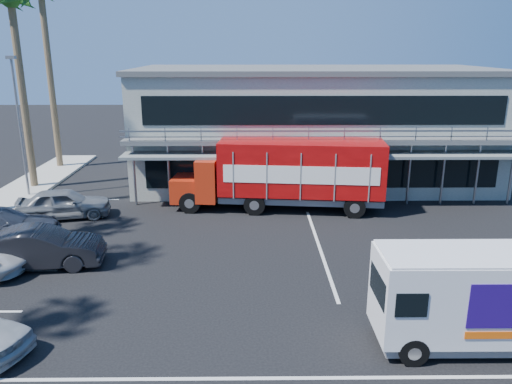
{
  "coord_description": "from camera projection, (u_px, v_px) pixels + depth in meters",
  "views": [
    {
      "loc": [
        -1.03,
        -17.43,
        8.56
      ],
      "look_at": [
        -0.81,
        4.01,
        2.3
      ],
      "focal_mm": 35.0,
      "sensor_mm": 36.0,
      "label": 1
    }
  ],
  "objects": [
    {
      "name": "ground",
      "position": [
        278.0,
        279.0,
        19.14
      ],
      "size": [
        120.0,
        120.0,
        0.0
      ],
      "primitive_type": "plane",
      "color": "black",
      "rests_on": "ground"
    },
    {
      "name": "building",
      "position": [
        313.0,
        125.0,
        32.49
      ],
      "size": [
        22.4,
        12.0,
        7.3
      ],
      "color": "gray",
      "rests_on": "ground"
    },
    {
      "name": "palm_e",
      "position": [
        12.0,
        10.0,
        28.52
      ],
      "size": [
        2.8,
        2.8,
        12.25
      ],
      "color": "brown",
      "rests_on": "ground"
    },
    {
      "name": "palm_f",
      "position": [
        42.0,
        2.0,
        33.54
      ],
      "size": [
        2.8,
        2.8,
        13.25
      ],
      "color": "brown",
      "rests_on": "ground"
    },
    {
      "name": "light_pole_far",
      "position": [
        19.0,
        121.0,
        28.3
      ],
      "size": [
        0.5,
        0.25,
        8.09
      ],
      "color": "gray",
      "rests_on": "ground"
    },
    {
      "name": "red_truck",
      "position": [
        286.0,
        172.0,
        26.8
      ],
      "size": [
        11.48,
        3.77,
        3.79
      ],
      "rotation": [
        0.0,
        0.0,
        -0.1
      ],
      "color": "#B0240E",
      "rests_on": "ground"
    },
    {
      "name": "white_van",
      "position": [
        482.0,
        297.0,
        14.44
      ],
      "size": [
        6.12,
        2.16,
        2.98
      ],
      "rotation": [
        0.0,
        0.0,
        -0.0
      ],
      "color": "silver",
      "rests_on": "ground"
    },
    {
      "name": "parked_car_b",
      "position": [
        40.0,
        248.0,
        19.98
      ],
      "size": [
        5.09,
        2.29,
        1.62
      ],
      "primitive_type": "imported",
      "rotation": [
        0.0,
        0.0,
        1.69
      ],
      "color": "black",
      "rests_on": "ground"
    },
    {
      "name": "parked_car_e",
      "position": [
        64.0,
        203.0,
        25.73
      ],
      "size": [
        4.92,
        2.85,
        1.57
      ],
      "primitive_type": "imported",
      "rotation": [
        0.0,
        0.0,
        1.8
      ],
      "color": "slate",
      "rests_on": "ground"
    }
  ]
}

